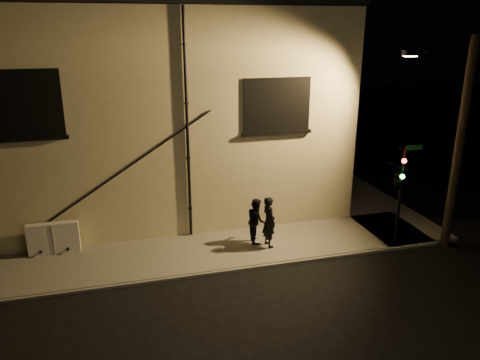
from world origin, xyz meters
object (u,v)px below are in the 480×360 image
object	(u,v)px
pedestrian_b	(256,220)
traffic_signal	(399,179)
utility_cabinet	(54,238)
pedestrian_a	(269,222)
streetlamp_pole	(457,141)

from	to	relation	value
pedestrian_b	traffic_signal	distance (m)	5.36
utility_cabinet	traffic_signal	size ratio (longest dim) A/B	0.48
pedestrian_a	traffic_signal	size ratio (longest dim) A/B	0.52
utility_cabinet	traffic_signal	xyz separation A→B (m)	(12.11, -2.27, 1.88)
pedestrian_a	pedestrian_b	size ratio (longest dim) A/B	1.13
pedestrian_b	streetlamp_pole	bearing A→B (deg)	-100.01
pedestrian_b	traffic_signal	bearing A→B (deg)	-99.29
traffic_signal	pedestrian_a	bearing A→B (deg)	169.84
pedestrian_a	traffic_signal	bearing A→B (deg)	-109.04
utility_cabinet	pedestrian_a	xyz separation A→B (m)	(7.49, -1.45, 0.38)
utility_cabinet	traffic_signal	bearing A→B (deg)	-10.63
pedestrian_b	traffic_signal	xyz separation A→B (m)	(4.94, -1.31, 1.61)
pedestrian_b	streetlamp_pole	xyz separation A→B (m)	(6.70, -1.87, 3.01)
traffic_signal	streetlamp_pole	xyz separation A→B (m)	(1.76, -0.56, 1.41)
pedestrian_b	traffic_signal	world-z (taller)	traffic_signal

